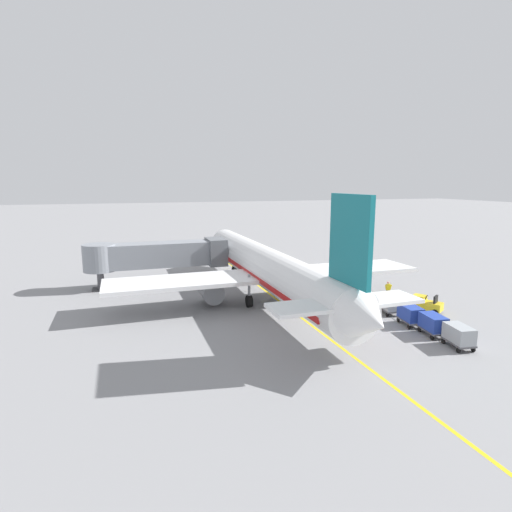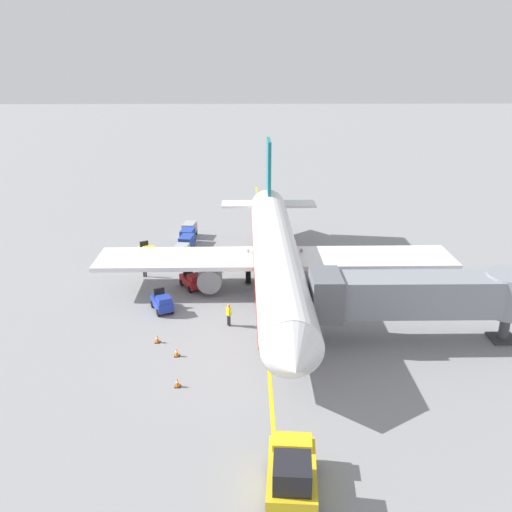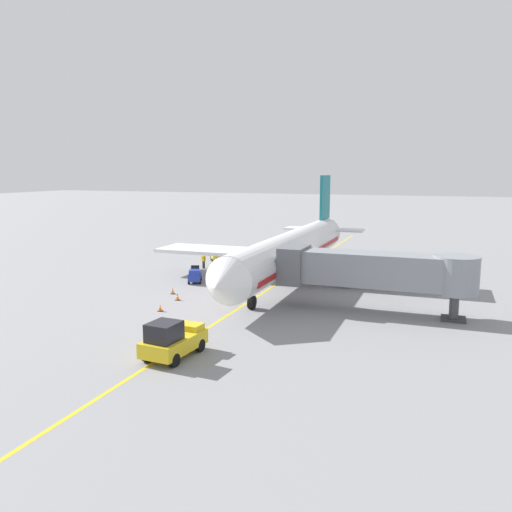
{
  "view_description": "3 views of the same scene",
  "coord_description": "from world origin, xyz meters",
  "px_view_note": "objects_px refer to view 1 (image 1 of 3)",
  "views": [
    {
      "loc": [
        -13.95,
        -35.63,
        11.32
      ],
      "look_at": [
        -0.68,
        4.67,
        3.6
      ],
      "focal_mm": 28.51,
      "sensor_mm": 36.0,
      "label": 1
    },
    {
      "loc": [
        1.3,
        44.5,
        18.71
      ],
      "look_at": [
        0.65,
        0.92,
        3.26
      ],
      "focal_mm": 39.52,
      "sensor_mm": 36.0,
      "label": 2
    },
    {
      "loc": [
        -15.88,
        50.3,
        11.12
      ],
      "look_at": [
        1.34,
        4.53,
        3.11
      ],
      "focal_mm": 36.37,
      "sensor_mm": 36.0,
      "label": 3
    }
  ],
  "objects_px": {
    "baggage_tug_trailing": "(334,288)",
    "ground_crew_wing_walker": "(278,273)",
    "pushback_tractor": "(217,251)",
    "safety_cone_wing_tip": "(289,269)",
    "jet_bridge": "(158,255)",
    "baggage_cart_third_in_train": "(433,323)",
    "baggage_cart_second_in_train": "(410,314)",
    "parked_airliner": "(266,268)",
    "ground_crew_loader": "(341,299)",
    "baggage_tug_lead": "(329,277)",
    "baggage_cart_tail_end": "(459,335)",
    "safety_cone_nose_right": "(275,264)",
    "ground_crew_marshaller": "(388,289)",
    "baggage_cart_front": "(389,303)",
    "baggage_tug_spare": "(426,304)",
    "safety_cone_nose_left": "(307,272)"
  },
  "relations": [
    {
      "from": "baggage_tug_trailing",
      "to": "ground_crew_wing_walker",
      "type": "height_order",
      "value": "ground_crew_wing_walker"
    },
    {
      "from": "pushback_tractor",
      "to": "safety_cone_wing_tip",
      "type": "height_order",
      "value": "pushback_tractor"
    },
    {
      "from": "jet_bridge",
      "to": "baggage_cart_third_in_train",
      "type": "distance_m",
      "value": 28.51
    },
    {
      "from": "jet_bridge",
      "to": "baggage_cart_second_in_train",
      "type": "relative_size",
      "value": 5.14
    },
    {
      "from": "parked_airliner",
      "to": "ground_crew_loader",
      "type": "xyz_separation_m",
      "value": [
        5.28,
        -5.09,
        -2.23
      ]
    },
    {
      "from": "baggage_tug_lead",
      "to": "baggage_tug_trailing",
      "type": "height_order",
      "value": "same"
    },
    {
      "from": "baggage_cart_tail_end",
      "to": "safety_cone_nose_right",
      "type": "xyz_separation_m",
      "value": [
        -2.13,
        29.92,
        -0.66
      ]
    },
    {
      "from": "ground_crew_wing_walker",
      "to": "ground_crew_marshaller",
      "type": "xyz_separation_m",
      "value": [
        7.86,
        -9.9,
        0.0
      ]
    },
    {
      "from": "pushback_tractor",
      "to": "ground_crew_loader",
      "type": "distance_m",
      "value": 29.06
    },
    {
      "from": "jet_bridge",
      "to": "ground_crew_wing_walker",
      "type": "relative_size",
      "value": 9.04
    },
    {
      "from": "parked_airliner",
      "to": "baggage_tug_trailing",
      "type": "relative_size",
      "value": 13.45
    },
    {
      "from": "baggage_tug_lead",
      "to": "baggage_cart_tail_end",
      "type": "bearing_deg",
      "value": -90.85
    },
    {
      "from": "safety_cone_nose_right",
      "to": "safety_cone_wing_tip",
      "type": "height_order",
      "value": "same"
    },
    {
      "from": "baggage_tug_trailing",
      "to": "baggage_tug_lead",
      "type": "bearing_deg",
      "value": 67.36
    },
    {
      "from": "baggage_tug_lead",
      "to": "baggage_cart_front",
      "type": "bearing_deg",
      "value": -91.23
    },
    {
      "from": "pushback_tractor",
      "to": "ground_crew_loader",
      "type": "bearing_deg",
      "value": -80.32
    },
    {
      "from": "parked_airliner",
      "to": "ground_crew_marshaller",
      "type": "xyz_separation_m",
      "value": [
        11.61,
        -3.31,
        -2.23
      ]
    },
    {
      "from": "safety_cone_nose_right",
      "to": "parked_airliner",
      "type": "bearing_deg",
      "value": -114.1
    },
    {
      "from": "parked_airliner",
      "to": "baggage_cart_front",
      "type": "relative_size",
      "value": 12.53
    },
    {
      "from": "baggage_tug_spare",
      "to": "safety_cone_nose_right",
      "type": "bearing_deg",
      "value": 103.71
    },
    {
      "from": "parked_airliner",
      "to": "baggage_cart_second_in_train",
      "type": "distance_m",
      "value": 13.65
    },
    {
      "from": "baggage_cart_second_in_train",
      "to": "safety_cone_nose_left",
      "type": "xyz_separation_m",
      "value": [
        0.08,
        19.54,
        -0.66
      ]
    },
    {
      "from": "baggage_cart_front",
      "to": "baggage_cart_third_in_train",
      "type": "height_order",
      "value": "same"
    },
    {
      "from": "baggage_cart_second_in_train",
      "to": "jet_bridge",
      "type": "bearing_deg",
      "value": 132.82
    },
    {
      "from": "safety_cone_wing_tip",
      "to": "pushback_tractor",
      "type": "bearing_deg",
      "value": 118.03
    },
    {
      "from": "ground_crew_wing_walker",
      "to": "safety_cone_nose_right",
      "type": "bearing_deg",
      "value": 70.79
    },
    {
      "from": "ground_crew_wing_walker",
      "to": "safety_cone_nose_left",
      "type": "relative_size",
      "value": 2.86
    },
    {
      "from": "baggage_tug_trailing",
      "to": "ground_crew_loader",
      "type": "xyz_separation_m",
      "value": [
        -1.83,
        -4.54,
        0.24
      ]
    },
    {
      "from": "baggage_tug_lead",
      "to": "ground_crew_wing_walker",
      "type": "distance_m",
      "value": 5.87
    },
    {
      "from": "parked_airliner",
      "to": "safety_cone_wing_tip",
      "type": "relative_size",
      "value": 63.09
    },
    {
      "from": "baggage_cart_front",
      "to": "ground_crew_marshaller",
      "type": "distance_m",
      "value": 4.95
    },
    {
      "from": "parked_airliner",
      "to": "baggage_cart_third_in_train",
      "type": "height_order",
      "value": "parked_airliner"
    },
    {
      "from": "baggage_tug_lead",
      "to": "baggage_tug_spare",
      "type": "height_order",
      "value": "same"
    },
    {
      "from": "pushback_tractor",
      "to": "safety_cone_nose_left",
      "type": "height_order",
      "value": "pushback_tractor"
    },
    {
      "from": "ground_crew_marshaller",
      "to": "baggage_tug_trailing",
      "type": "bearing_deg",
      "value": 148.49
    },
    {
      "from": "jet_bridge",
      "to": "ground_crew_wing_walker",
      "type": "distance_m",
      "value": 13.7
    },
    {
      "from": "baggage_tug_lead",
      "to": "ground_crew_wing_walker",
      "type": "height_order",
      "value": "ground_crew_wing_walker"
    },
    {
      "from": "baggage_cart_second_in_train",
      "to": "baggage_cart_tail_end",
      "type": "xyz_separation_m",
      "value": [
        0.17,
        -4.8,
        0.0
      ]
    },
    {
      "from": "baggage_tug_trailing",
      "to": "pushback_tractor",
      "type": "bearing_deg",
      "value": 105.57
    },
    {
      "from": "ground_crew_wing_walker",
      "to": "ground_crew_loader",
      "type": "relative_size",
      "value": 1.0
    },
    {
      "from": "baggage_tug_spare",
      "to": "parked_airliner",
      "type": "bearing_deg",
      "value": 146.57
    },
    {
      "from": "pushback_tractor",
      "to": "baggage_tug_trailing",
      "type": "bearing_deg",
      "value": -74.43
    },
    {
      "from": "baggage_cart_tail_end",
      "to": "baggage_tug_trailing",
      "type": "bearing_deg",
      "value": 96.24
    },
    {
      "from": "pushback_tractor",
      "to": "ground_crew_loader",
      "type": "relative_size",
      "value": 2.7
    },
    {
      "from": "baggage_tug_trailing",
      "to": "ground_crew_marshaller",
      "type": "height_order",
      "value": "ground_crew_marshaller"
    },
    {
      "from": "baggage_tug_trailing",
      "to": "baggage_tug_spare",
      "type": "height_order",
      "value": "same"
    },
    {
      "from": "pushback_tractor",
      "to": "ground_crew_wing_walker",
      "type": "xyz_separation_m",
      "value": [
        3.36,
        -16.97,
        -0.15
      ]
    },
    {
      "from": "baggage_tug_trailing",
      "to": "baggage_cart_tail_end",
      "type": "distance_m",
      "value": 14.74
    },
    {
      "from": "ground_crew_marshaller",
      "to": "safety_cone_nose_right",
      "type": "xyz_separation_m",
      "value": [
        -5.02,
        18.03,
        -0.66
      ]
    },
    {
      "from": "baggage_cart_third_in_train",
      "to": "ground_crew_marshaller",
      "type": "bearing_deg",
      "value": 72.81
    }
  ]
}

